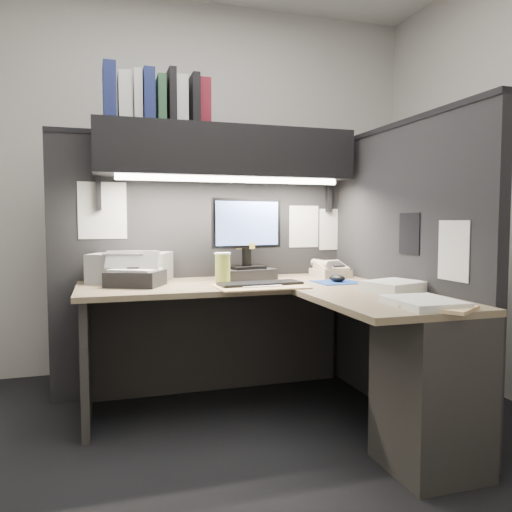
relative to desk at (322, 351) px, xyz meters
name	(u,v)px	position (x,y,z in m)	size (l,w,h in m)	color
floor	(239,449)	(-0.43, 0.00, -0.44)	(3.50, 3.50, 0.00)	black
wall_back	(186,186)	(-0.43, 1.50, 0.91)	(3.50, 0.04, 2.70)	#BAB7B1
wall_front	(465,67)	(-0.43, -1.50, 0.91)	(3.50, 0.04, 2.70)	#BAB7B1
partition_back	(206,266)	(-0.40, 0.93, 0.36)	(1.90, 0.06, 1.60)	black
partition_right	(399,272)	(0.55, 0.18, 0.36)	(0.06, 1.50, 1.60)	black
desk	(322,351)	(0.00, 0.00, 0.00)	(1.70, 1.53, 0.73)	#9B8762
overhead_shelf	(226,153)	(-0.30, 0.75, 1.06)	(1.55, 0.34, 0.30)	black
task_light_tube	(232,179)	(-0.30, 0.61, 0.89)	(0.04, 0.04, 1.32)	white
monitor	(247,247)	(-0.18, 0.70, 0.48)	(0.45, 0.26, 0.49)	black
keyboard	(260,284)	(-0.21, 0.36, 0.30)	(0.46, 0.15, 0.02)	black
mousepad	(337,282)	(0.27, 0.38, 0.29)	(0.25, 0.22, 0.00)	navy
mouse	(337,278)	(0.27, 0.39, 0.31)	(0.07, 0.11, 0.04)	black
telephone	(330,271)	(0.36, 0.66, 0.33)	(0.20, 0.21, 0.08)	#BAA98F
coffee_cup	(223,268)	(-0.36, 0.58, 0.37)	(0.09, 0.09, 0.16)	#A5AA44
printer	(131,267)	(-0.87, 0.80, 0.37)	(0.42, 0.36, 0.17)	#989A9E
notebook_stack	(136,278)	(-0.86, 0.57, 0.33)	(0.28, 0.23, 0.08)	black
open_folder	(260,286)	(-0.22, 0.32, 0.29)	(0.48, 0.31, 0.01)	#E4BC80
paper_stack_a	(394,286)	(0.38, -0.04, 0.31)	(0.28, 0.23, 0.05)	white
paper_stack_b	(423,303)	(0.25, -0.46, 0.30)	(0.25, 0.31, 0.03)	white
manila_stack	(439,307)	(0.28, -0.53, 0.29)	(0.20, 0.26, 0.01)	#E4BC80
binder_row	(156,99)	(-0.71, 0.75, 1.35)	(0.60, 0.26, 0.31)	navy
pinned_papers	(282,227)	(0.00, 0.56, 0.61)	(1.76, 1.31, 0.51)	white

